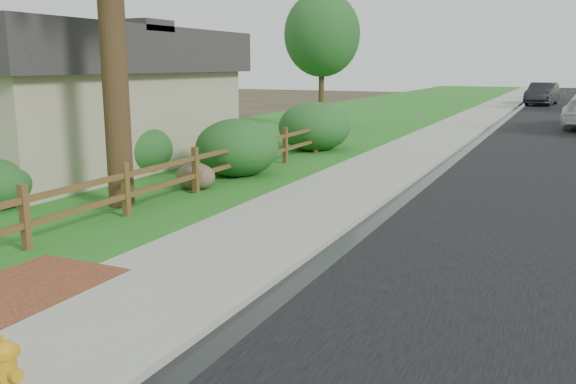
% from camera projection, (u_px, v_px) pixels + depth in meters
% --- Properties ---
extents(ground, '(120.00, 120.00, 0.00)m').
position_uv_depth(ground, '(209.00, 297.00, 7.79)').
color(ground, '#362F1D').
extents(curb, '(0.40, 90.00, 0.12)m').
position_uv_depth(curb, '(509.00, 110.00, 38.70)').
color(curb, gray).
rests_on(curb, ground).
extents(wet_gutter, '(0.50, 90.00, 0.00)m').
position_uv_depth(wet_gutter, '(514.00, 111.00, 38.57)').
color(wet_gutter, black).
rests_on(wet_gutter, road).
extents(sidewalk, '(2.20, 90.00, 0.10)m').
position_uv_depth(sidewalk, '(487.00, 110.00, 39.24)').
color(sidewalk, gray).
rests_on(sidewalk, ground).
extents(grass_strip, '(1.60, 90.00, 0.06)m').
position_uv_depth(grass_strip, '(457.00, 109.00, 40.02)').
color(grass_strip, '#26621C').
rests_on(grass_strip, ground).
extents(lawn_near, '(9.00, 90.00, 0.04)m').
position_uv_depth(lawn_near, '(380.00, 107.00, 42.16)').
color(lawn_near, '#26621C').
rests_on(lawn_near, ground).
extents(brick_patch, '(1.60, 2.40, 0.11)m').
position_uv_depth(brick_patch, '(20.00, 293.00, 7.79)').
color(brick_patch, brown).
rests_on(brick_patch, ground).
extents(ranch_fence, '(0.12, 16.92, 1.10)m').
position_uv_depth(ranch_fence, '(223.00, 161.00, 14.82)').
color(ranch_fence, '#472F17').
rests_on(ranch_fence, ground).
extents(house, '(10.60, 9.60, 4.05)m').
position_uv_depth(house, '(17.00, 93.00, 18.10)').
color(house, tan).
rests_on(house, ground).
extents(fire_hydrant, '(0.41, 0.33, 0.63)m').
position_uv_depth(fire_hydrant, '(5.00, 374.00, 5.08)').
color(fire_hydrant, orange).
rests_on(fire_hydrant, sidewalk).
extents(dark_car_far, '(2.29, 5.08, 1.62)m').
position_uv_depth(dark_car_far, '(542.00, 94.00, 44.40)').
color(dark_car_far, black).
rests_on(dark_car_far, road).
extents(boulder, '(1.17, 1.01, 0.65)m').
position_uv_depth(boulder, '(196.00, 177.00, 14.35)').
color(boulder, brown).
rests_on(boulder, ground).
extents(shrub_b, '(2.58, 2.58, 1.53)m').
position_uv_depth(shrub_b, '(237.00, 148.00, 16.02)').
color(shrub_b, '#1C4F22').
rests_on(shrub_b, ground).
extents(shrub_c, '(2.46, 2.46, 1.35)m').
position_uv_depth(shrub_c, '(138.00, 149.00, 16.39)').
color(shrub_c, '#1C4F22').
rests_on(shrub_c, ground).
extents(shrub_d, '(3.19, 3.19, 1.67)m').
position_uv_depth(shrub_d, '(314.00, 127.00, 20.75)').
color(shrub_d, '#1C4F22').
rests_on(shrub_d, ground).
extents(tree_near_left, '(3.49, 3.49, 6.18)m').
position_uv_depth(tree_near_left, '(322.00, 35.00, 27.85)').
color(tree_near_left, '#3A2B17').
rests_on(tree_near_left, ground).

